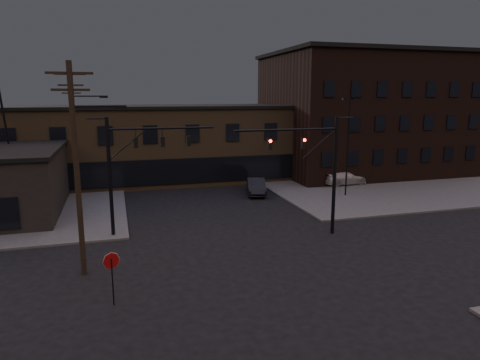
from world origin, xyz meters
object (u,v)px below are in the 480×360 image
object	(u,v)px
traffic_signal_far	(129,162)
parked_car_lot_a	(327,176)
stop_sign	(112,266)
car_crossing	(256,186)
traffic_signal_near	(320,163)
parked_car_lot_b	(344,178)

from	to	relation	value
traffic_signal_far	parked_car_lot_a	bearing A→B (deg)	30.30
stop_sign	parked_car_lot_a	distance (m)	31.57
stop_sign	car_crossing	distance (m)	23.49
traffic_signal_near	traffic_signal_far	bearing A→B (deg)	163.83
traffic_signal_near	car_crossing	size ratio (longest dim) A/B	1.67
parked_car_lot_a	traffic_signal_far	bearing A→B (deg)	138.19
stop_sign	parked_car_lot_a	world-z (taller)	stop_sign
stop_sign	traffic_signal_far	bearing A→B (deg)	82.68
traffic_signal_far	parked_car_lot_b	distance (m)	24.82
traffic_signal_near	stop_sign	world-z (taller)	traffic_signal_near
stop_sign	car_crossing	bearing A→B (deg)	55.62
traffic_signal_near	parked_car_lot_b	world-z (taller)	traffic_signal_near
parked_car_lot_b	car_crossing	size ratio (longest dim) A/B	1.02
traffic_signal_far	car_crossing	xyz separation A→B (m)	(11.97, 9.38, -4.22)
parked_car_lot_a	parked_car_lot_b	xyz separation A→B (m)	(1.05, -1.83, 0.04)
car_crossing	parked_car_lot_b	bearing A→B (deg)	20.01
parked_car_lot_a	stop_sign	bearing A→B (deg)	152.83
traffic_signal_far	car_crossing	distance (m)	15.79
traffic_signal_near	parked_car_lot_a	distance (m)	18.64
traffic_signal_near	stop_sign	xyz separation A→B (m)	(-13.36, -6.49, -3.09)
traffic_signal_far	car_crossing	bearing A→B (deg)	38.09
traffic_signal_near	parked_car_lot_a	bearing A→B (deg)	60.40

